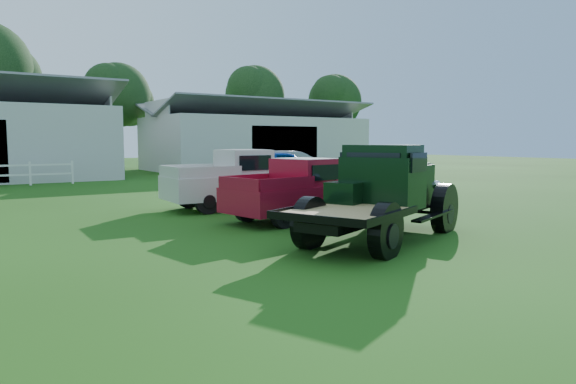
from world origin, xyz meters
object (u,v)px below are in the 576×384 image
red_pickup (302,189)px  white_pickup (241,179)px  misc_car_blue (282,168)px  vintage_flatbed (380,193)px  misc_car_grey (291,166)px

red_pickup → white_pickup: bearing=84.7°
red_pickup → misc_car_blue: misc_car_blue is taller
white_pickup → misc_car_blue: bearing=50.0°
vintage_flatbed → misc_car_blue: vintage_flatbed is taller
red_pickup → white_pickup: white_pickup is taller
misc_car_blue → white_pickup: bearing=156.4°
white_pickup → misc_car_blue: 8.59m
red_pickup → white_pickup: (-0.26, 3.22, 0.07)m
white_pickup → misc_car_blue: (5.74, 6.39, -0.05)m
white_pickup → misc_car_grey: 11.91m
misc_car_grey → white_pickup: bearing=139.4°
red_pickup → vintage_flatbed: bearing=-104.6°
red_pickup → misc_car_grey: (7.67, 12.11, -0.04)m
white_pickup → misc_car_blue: size_ratio=0.98×
misc_car_grey → misc_car_blue: bearing=139.9°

